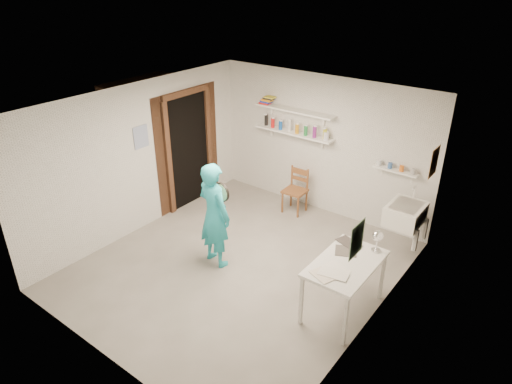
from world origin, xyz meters
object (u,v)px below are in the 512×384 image
Objects in this scene: wooden_chair at (295,191)px; work_table at (343,287)px; wall_clock at (222,192)px; man at (214,215)px; belfast_sink at (405,214)px; desk_lamp at (378,236)px.

wooden_chair is 2.63m from work_table.
wooden_chair is (0.13, 1.77, -0.65)m from wall_clock.
man reaches higher than wall_clock.
belfast_sink is 0.38× the size of man.
wooden_chair is (-2.01, 0.17, -0.30)m from belfast_sink.
belfast_sink reaches higher than work_table.
wall_clock is at bearing -170.11° from desk_lamp.
wooden_chair reaches higher than work_table.
wooden_chair is at bearing 94.95° from wall_clock.
man is (-2.10, -1.82, 0.09)m from belfast_sink.
work_table is at bearing 7.33° from wall_clock.
work_table is (1.90, -1.83, -0.03)m from wooden_chair.
wall_clock is 2.04× the size of desk_lamp.
desk_lamp is at bearing 18.92° from wall_clock.
wall_clock is at bearing -96.43° from wooden_chair.
man is 2.02m from wooden_chair.
wooden_chair is at bearing 146.38° from desk_lamp.
belfast_sink is at bearing -7.09° from wooden_chair.
man is 5.56× the size of wall_clock.
work_table is at bearing -93.79° from belfast_sink.
belfast_sink is 0.54× the size of work_table.
belfast_sink is at bearing 45.92° from wall_clock.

